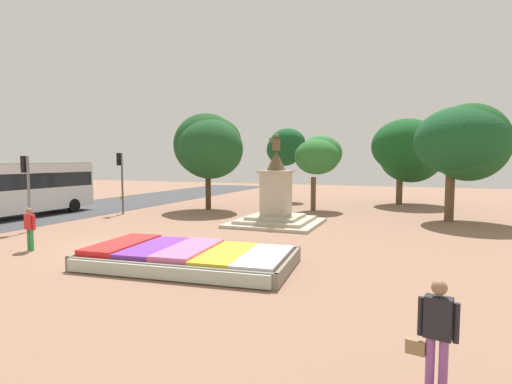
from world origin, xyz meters
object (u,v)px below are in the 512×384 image
flower_planter (186,257)px  traffic_light_mid_block (27,180)px  traffic_light_far_corner (121,172)px  statue_monument (276,204)px  pedestrian_with_handbag (436,330)px  pedestrian_near_planter (30,226)px  city_bus (17,186)px

flower_planter → traffic_light_mid_block: (-10.51, 2.72, 2.25)m
flower_planter → traffic_light_far_corner: 14.44m
statue_monument → pedestrian_with_handbag: bearing=-63.0°
traffic_light_mid_block → traffic_light_far_corner: (-0.07, 6.81, 0.17)m
traffic_light_far_corner → pedestrian_with_handbag: (17.86, -14.50, -1.73)m
traffic_light_far_corner → pedestrian_near_planter: (3.87, -9.82, -1.75)m
flower_planter → pedestrian_with_handbag: pedestrian_with_handbag is taller
traffic_light_far_corner → pedestrian_near_planter: bearing=-68.5°
flower_planter → traffic_light_far_corner: (-10.58, 9.53, 2.42)m
statue_monument → traffic_light_mid_block: (-10.57, -6.48, 1.44)m
pedestrian_near_planter → statue_monument: bearing=54.5°
statue_monument → traffic_light_far_corner: (-10.64, 0.33, 1.61)m
statue_monument → traffic_light_mid_block: bearing=-148.5°
traffic_light_far_corner → traffic_light_mid_block: bearing=-89.4°
traffic_light_far_corner → pedestrian_near_planter: traffic_light_far_corner is taller
traffic_light_mid_block → pedestrian_near_planter: size_ratio=2.21×
statue_monument → pedestrian_near_planter: 11.65m
pedestrian_near_planter → traffic_light_far_corner: bearing=111.5°
pedestrian_with_handbag → pedestrian_near_planter: pedestrian_with_handbag is taller
traffic_light_far_corner → city_bus: traffic_light_far_corner is taller
pedestrian_with_handbag → statue_monument: bearing=117.0°
pedestrian_with_handbag → pedestrian_near_planter: (-13.99, 4.68, -0.02)m
traffic_light_mid_block → city_bus: traffic_light_mid_block is taller
traffic_light_far_corner → statue_monument: bearing=-1.8°
city_bus → pedestrian_with_handbag: (22.63, -10.89, -0.94)m
traffic_light_far_corner → city_bus: size_ratio=0.40×
pedestrian_with_handbag → pedestrian_near_planter: bearing=161.5°
traffic_light_far_corner → city_bus: (-4.77, -3.60, -0.78)m
flower_planter → pedestrian_near_planter: pedestrian_near_planter is taller
flower_planter → traffic_light_mid_block: size_ratio=1.93×
city_bus → pedestrian_with_handbag: bearing=-25.7°
traffic_light_mid_block → pedestrian_near_planter: 5.09m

